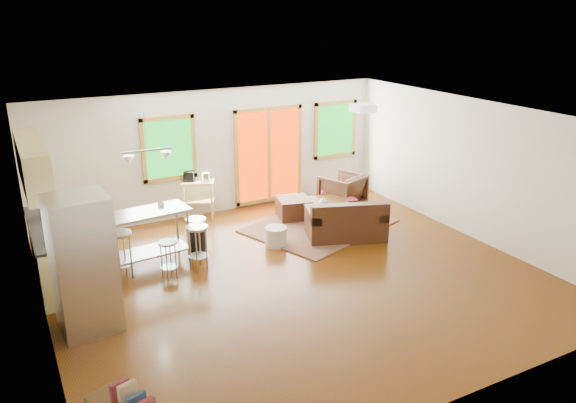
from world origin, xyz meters
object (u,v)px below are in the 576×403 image
refrigerator (84,264)px  island (143,230)px  ottoman (294,208)px  armchair (342,190)px  rug (319,226)px  loveseat (346,223)px  coffee_table (324,202)px  kitchen_cart (197,186)px

refrigerator → island: bearing=49.2°
ottoman → island: size_ratio=0.40×
armchair → rug: bearing=15.3°
rug → island: 3.61m
rug → loveseat: (0.14, -0.74, 0.29)m
armchair → refrigerator: 6.20m
coffee_table → armchair: bearing=28.1°
loveseat → ottoman: (-0.37, 1.39, -0.09)m
ottoman → coffee_table: bearing=-27.6°
island → kitchen_cart: size_ratio=1.60×
loveseat → rug: bearing=120.8°
loveseat → armchair: 1.69m
rug → island: bearing=-176.6°
kitchen_cart → island: bearing=-130.8°
coffee_table → armchair: (0.67, 0.36, 0.07)m
refrigerator → rug: bearing=16.3°
armchair → kitchen_cart: (-2.97, 0.89, 0.27)m
refrigerator → kitchen_cart: size_ratio=1.88×
coffee_table → refrigerator: (-5.00, -2.09, 0.60)m
ottoman → island: island is taller
rug → ottoman: ottoman is taller
rug → refrigerator: (-4.67, -1.73, 0.93)m
coffee_table → armchair: armchair is taller
coffee_table → island: size_ratio=0.69×
armchair → island: (-4.54, -0.93, 0.26)m
ottoman → rug: bearing=-70.6°
rug → refrigerator: 5.07m
loveseat → coffee_table: size_ratio=1.48×
kitchen_cart → loveseat: bearing=-48.0°
loveseat → armchair: size_ratio=1.98×
rug → island: (-3.54, -0.21, 0.66)m
rug → refrigerator: bearing=-159.7°
rug → ottoman: (-0.23, 0.65, 0.20)m
loveseat → island: bearing=-168.2°
kitchen_cart → coffee_table: bearing=-28.5°
armchair → loveseat: bearing=39.1°
ottoman → kitchen_cart: size_ratio=0.64×
refrigerator → kitchen_cart: bearing=47.0°
island → kitchen_cart: bearing=49.2°
ottoman → refrigerator: (-4.44, -2.38, 0.73)m
loveseat → refrigerator: refrigerator is taller
ottoman → island: 3.45m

